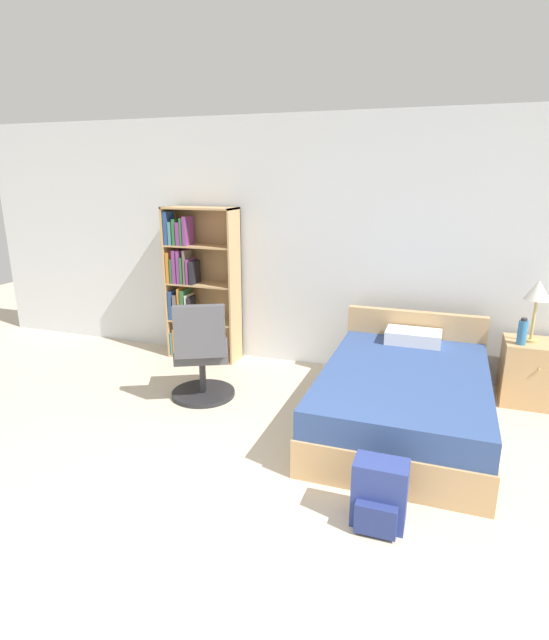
% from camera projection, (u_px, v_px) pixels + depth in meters
% --- Properties ---
extents(ground_plane, '(14.00, 14.00, 0.00)m').
position_uv_depth(ground_plane, '(212.00, 589.00, 2.52)').
color(ground_plane, beige).
extents(wall_back, '(9.00, 0.06, 2.60)m').
position_uv_depth(wall_back, '(348.00, 247.00, 5.08)').
color(wall_back, silver).
rests_on(wall_back, ground_plane).
extents(bookshelf, '(0.80, 0.31, 1.68)m').
position_uv_depth(bookshelf, '(194.00, 285.00, 5.54)').
color(bookshelf, tan).
rests_on(bookshelf, ground_plane).
extents(bed, '(1.30, 1.98, 0.75)m').
position_uv_depth(bed, '(404.00, 396.00, 4.11)').
color(bed, tan).
rests_on(bed, ground_plane).
extents(office_chair, '(0.66, 0.70, 0.95)m').
position_uv_depth(office_chair, '(202.00, 358.00, 4.54)').
color(office_chair, '#232326').
rests_on(office_chair, ground_plane).
extents(nightstand, '(0.54, 0.46, 0.58)m').
position_uv_depth(nightstand, '(533.00, 373.00, 4.51)').
color(nightstand, tan).
rests_on(nightstand, ground_plane).
extents(table_lamp, '(0.22, 0.22, 0.56)m').
position_uv_depth(table_lamp, '(538.00, 292.00, 4.33)').
color(table_lamp, tan).
rests_on(table_lamp, nightstand).
extents(water_bottle, '(0.08, 0.08, 0.24)m').
position_uv_depth(water_bottle, '(522.00, 332.00, 4.35)').
color(water_bottle, teal).
rests_on(water_bottle, nightstand).
extents(backpack_blue, '(0.31, 0.26, 0.41)m').
position_uv_depth(backpack_blue, '(379.00, 495.00, 2.94)').
color(backpack_blue, navy).
rests_on(backpack_blue, ground_plane).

